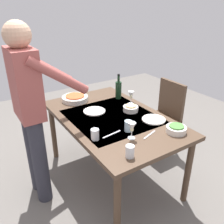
# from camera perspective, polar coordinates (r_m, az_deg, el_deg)

# --- Properties ---
(ground_plane) EXTENTS (6.00, 6.00, 0.00)m
(ground_plane) POSITION_cam_1_polar(r_m,az_deg,el_deg) (2.83, 0.00, -14.77)
(ground_plane) COLOR #66605B
(dining_table) EXTENTS (1.54, 0.94, 0.75)m
(dining_table) POSITION_cam_1_polar(r_m,az_deg,el_deg) (2.45, 0.00, -2.60)
(dining_table) COLOR #4C3828
(dining_table) RESTS_ON ground_plane
(chair_near) EXTENTS (0.40, 0.40, 0.91)m
(chair_near) POSITION_cam_1_polar(r_m,az_deg,el_deg) (3.08, 12.39, -0.15)
(chair_near) COLOR #352114
(chair_near) RESTS_ON ground_plane
(person_server) EXTENTS (0.42, 0.61, 1.69)m
(person_server) POSITION_cam_1_polar(r_m,az_deg,el_deg) (2.22, -18.73, 1.06)
(person_server) COLOR #2D2D38
(person_server) RESTS_ON ground_plane
(wine_bottle) EXTENTS (0.07, 0.07, 0.30)m
(wine_bottle) POSITION_cam_1_polar(r_m,az_deg,el_deg) (2.83, 1.55, 5.40)
(wine_bottle) COLOR black
(wine_bottle) RESTS_ON dining_table
(wine_glass_left) EXTENTS (0.07, 0.07, 0.15)m
(wine_glass_left) POSITION_cam_1_polar(r_m,az_deg,el_deg) (2.68, 4.57, 3.98)
(wine_glass_left) COLOR white
(wine_glass_left) RESTS_ON dining_table
(wine_glass_right) EXTENTS (0.07, 0.07, 0.15)m
(wine_glass_right) POSITION_cam_1_polar(r_m,az_deg,el_deg) (2.01, 4.75, -3.72)
(wine_glass_right) COLOR white
(wine_glass_right) RESTS_ON dining_table
(water_cup_near_left) EXTENTS (0.07, 0.07, 0.10)m
(water_cup_near_left) POSITION_cam_1_polar(r_m,az_deg,el_deg) (2.14, 3.90, -3.34)
(water_cup_near_left) COLOR silver
(water_cup_near_left) RESTS_ON dining_table
(water_cup_near_right) EXTENTS (0.07, 0.07, 0.10)m
(water_cup_near_right) POSITION_cam_1_polar(r_m,az_deg,el_deg) (1.81, 4.29, -9.33)
(water_cup_near_right) COLOR silver
(water_cup_near_right) RESTS_ON dining_table
(water_cup_far_left) EXTENTS (0.07, 0.07, 0.10)m
(water_cup_far_left) POSITION_cam_1_polar(r_m,az_deg,el_deg) (2.02, -4.08, -5.34)
(water_cup_far_left) COLOR silver
(water_cup_far_left) RESTS_ON dining_table
(serving_bowl_pasta) EXTENTS (0.30, 0.30, 0.07)m
(serving_bowl_pasta) POSITION_cam_1_polar(r_m,az_deg,el_deg) (2.81, -8.79, 3.26)
(serving_bowl_pasta) COLOR silver
(serving_bowl_pasta) RESTS_ON dining_table
(side_bowl_salad) EXTENTS (0.18, 0.18, 0.07)m
(side_bowl_salad) POSITION_cam_1_polar(r_m,az_deg,el_deg) (2.20, 15.05, -3.91)
(side_bowl_salad) COLOR silver
(side_bowl_salad) RESTS_ON dining_table
(side_bowl_bread) EXTENTS (0.16, 0.16, 0.07)m
(side_bowl_bread) POSITION_cam_1_polar(r_m,az_deg,el_deg) (2.53, 4.51, 0.88)
(side_bowl_bread) COLOR silver
(side_bowl_bread) RESTS_ON dining_table
(dinner_plate_near) EXTENTS (0.23, 0.23, 0.01)m
(dinner_plate_near) POSITION_cam_1_polar(r_m,az_deg,el_deg) (2.38, 9.90, -1.76)
(dinner_plate_near) COLOR silver
(dinner_plate_near) RESTS_ON dining_table
(dinner_plate_far) EXTENTS (0.23, 0.23, 0.01)m
(dinner_plate_far) POSITION_cam_1_polar(r_m,az_deg,el_deg) (2.53, -4.22, 0.21)
(dinner_plate_far) COLOR silver
(dinner_plate_far) RESTS_ON dining_table
(table_knife) EXTENTS (0.04, 0.20, 0.00)m
(table_knife) POSITION_cam_1_polar(r_m,az_deg,el_deg) (2.11, -0.06, -5.33)
(table_knife) COLOR silver
(table_knife) RESTS_ON dining_table
(table_fork) EXTENTS (0.07, 0.18, 0.00)m
(table_fork) POSITION_cam_1_polar(r_m,az_deg,el_deg) (2.12, 8.92, -5.38)
(table_fork) COLOR silver
(table_fork) RESTS_ON dining_table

